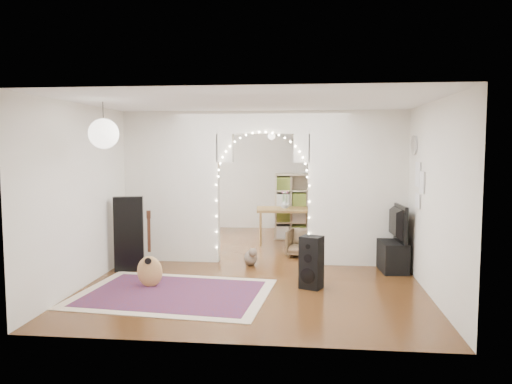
# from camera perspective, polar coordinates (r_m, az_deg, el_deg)

# --- Properties ---
(floor) EXTENTS (7.50, 7.50, 0.00)m
(floor) POSITION_cam_1_polar(r_m,az_deg,el_deg) (9.07, 0.80, -8.02)
(floor) COLOR black
(floor) RESTS_ON ground
(ceiling) EXTENTS (5.00, 7.50, 0.02)m
(ceiling) POSITION_cam_1_polar(r_m,az_deg,el_deg) (8.85, 0.82, 9.26)
(ceiling) COLOR white
(ceiling) RESTS_ON wall_back
(wall_back) EXTENTS (5.00, 0.02, 2.70)m
(wall_back) POSITION_cam_1_polar(r_m,az_deg,el_deg) (12.59, 2.38, 1.93)
(wall_back) COLOR silver
(wall_back) RESTS_ON floor
(wall_front) EXTENTS (5.00, 0.02, 2.70)m
(wall_front) POSITION_cam_1_polar(r_m,az_deg,el_deg) (5.16, -3.04, -2.95)
(wall_front) COLOR silver
(wall_front) RESTS_ON floor
(wall_left) EXTENTS (0.02, 7.50, 2.70)m
(wall_left) POSITION_cam_1_polar(r_m,az_deg,el_deg) (9.42, -14.51, 0.63)
(wall_left) COLOR silver
(wall_left) RESTS_ON floor
(wall_right) EXTENTS (0.02, 7.50, 2.70)m
(wall_right) POSITION_cam_1_polar(r_m,az_deg,el_deg) (8.98, 16.90, 0.35)
(wall_right) COLOR silver
(wall_right) RESTS_ON floor
(divider_wall) EXTENTS (5.00, 0.20, 2.70)m
(divider_wall) POSITION_cam_1_polar(r_m,az_deg,el_deg) (8.85, 0.81, 0.99)
(divider_wall) COLOR silver
(divider_wall) RESTS_ON floor
(fairy_lights) EXTENTS (1.64, 0.04, 1.60)m
(fairy_lights) POSITION_cam_1_polar(r_m,az_deg,el_deg) (8.71, 0.73, 1.75)
(fairy_lights) COLOR #FFEABF
(fairy_lights) RESTS_ON divider_wall
(window) EXTENTS (0.04, 1.20, 1.40)m
(window) POSITION_cam_1_polar(r_m,az_deg,el_deg) (11.10, -11.12, 2.16)
(window) COLOR white
(window) RESTS_ON wall_left
(wall_clock) EXTENTS (0.03, 0.31, 0.31)m
(wall_clock) POSITION_cam_1_polar(r_m,az_deg,el_deg) (8.36, 17.67, 5.12)
(wall_clock) COLOR white
(wall_clock) RESTS_ON wall_right
(picture_frames) EXTENTS (0.02, 0.50, 0.70)m
(picture_frames) POSITION_cam_1_polar(r_m,az_deg,el_deg) (7.99, 18.13, 0.80)
(picture_frames) COLOR white
(picture_frames) RESTS_ON wall_right
(paper_lantern) EXTENTS (0.40, 0.40, 0.40)m
(paper_lantern) POSITION_cam_1_polar(r_m,az_deg,el_deg) (6.94, -17.02, 6.39)
(paper_lantern) COLOR white
(paper_lantern) RESTS_ON ceiling
(ceiling_fan) EXTENTS (1.10, 1.10, 0.30)m
(ceiling_fan) POSITION_cam_1_polar(r_m,az_deg,el_deg) (10.82, 1.80, 6.94)
(ceiling_fan) COLOR gold
(ceiling_fan) RESTS_ON ceiling
(area_rug) EXTENTS (2.82, 2.21, 0.02)m
(area_rug) POSITION_cam_1_polar(r_m,az_deg,el_deg) (7.30, -9.41, -11.35)
(area_rug) COLOR maroon
(area_rug) RESTS_ON floor
(guitar_case) EXTENTS (0.50, 0.28, 1.25)m
(guitar_case) POSITION_cam_1_polar(r_m,az_deg,el_deg) (8.60, -14.33, -4.66)
(guitar_case) COLOR black
(guitar_case) RESTS_ON floor
(acoustic_guitar) EXTENTS (0.40, 0.19, 0.97)m
(acoustic_guitar) POSITION_cam_1_polar(r_m,az_deg,el_deg) (7.59, -12.08, -7.50)
(acoustic_guitar) COLOR #B88149
(acoustic_guitar) RESTS_ON floor
(tabby_cat) EXTENTS (0.34, 0.54, 0.36)m
(tabby_cat) POSITION_cam_1_polar(r_m,az_deg,el_deg) (8.80, -0.58, -7.46)
(tabby_cat) COLOR brown
(tabby_cat) RESTS_ON floor
(floor_speaker) EXTENTS (0.38, 0.36, 0.77)m
(floor_speaker) POSITION_cam_1_polar(r_m,az_deg,el_deg) (7.42, 6.34, -8.01)
(floor_speaker) COLOR black
(floor_speaker) RESTS_ON floor
(media_console) EXTENTS (0.48, 1.03, 0.50)m
(media_console) POSITION_cam_1_polar(r_m,az_deg,el_deg) (8.84, 15.09, -6.89)
(media_console) COLOR black
(media_console) RESTS_ON floor
(tv) EXTENTS (0.23, 1.08, 0.62)m
(tv) POSITION_cam_1_polar(r_m,az_deg,el_deg) (8.75, 15.18, -3.30)
(tv) COLOR black
(tv) RESTS_ON media_console
(bookcase) EXTENTS (1.45, 0.45, 1.47)m
(bookcase) POSITION_cam_1_polar(r_m,az_deg,el_deg) (11.19, 5.88, -1.67)
(bookcase) COLOR #C2AA8D
(bookcase) RESTS_ON floor
(dining_table) EXTENTS (1.28, 0.92, 0.76)m
(dining_table) POSITION_cam_1_polar(r_m,az_deg,el_deg) (10.71, 3.31, -2.26)
(dining_table) COLOR olive
(dining_table) RESTS_ON floor
(flower_vase) EXTENTS (0.20, 0.20, 0.19)m
(flower_vase) POSITION_cam_1_polar(r_m,az_deg,el_deg) (10.69, 3.31, -1.37)
(flower_vase) COLOR silver
(flower_vase) RESTS_ON dining_table
(dining_chair_left) EXTENTS (0.60, 0.62, 0.52)m
(dining_chair_left) POSITION_cam_1_polar(r_m,az_deg,el_deg) (11.75, 4.02, -3.67)
(dining_chair_left) COLOR brown
(dining_chair_left) RESTS_ON floor
(dining_chair_right) EXTENTS (0.66, 0.67, 0.51)m
(dining_chair_right) POSITION_cam_1_polar(r_m,az_deg,el_deg) (9.53, 5.36, -5.82)
(dining_chair_right) COLOR brown
(dining_chair_right) RESTS_ON floor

